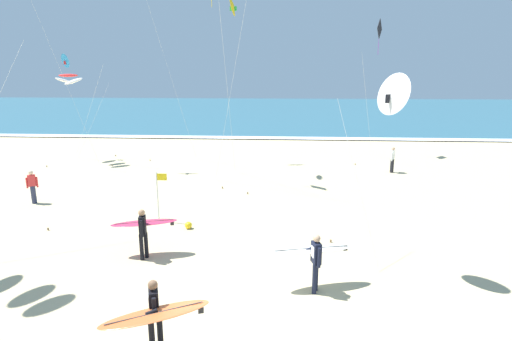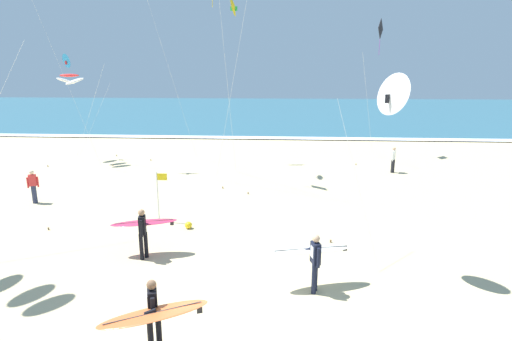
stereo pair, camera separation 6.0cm
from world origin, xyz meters
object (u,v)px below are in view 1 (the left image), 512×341
(kite_diamond_charcoal_far, at_px, (379,33))
(bystander_red_top, at_px, (33,187))
(kite_delta_golden_low, at_px, (233,7))
(surfer_trailing, at_px, (155,313))
(kite_delta_ivory_mid, at_px, (392,94))
(surfer_third, at_px, (314,254))
(beach_ball, at_px, (188,225))
(kite_delta_cobalt_extra, at_px, (66,61))
(bystander_white_top, at_px, (392,160))
(lifeguard_flag, at_px, (159,192))
(surfer_lead, at_px, (143,227))
(kite_arc_scarlet_near, at_px, (69,79))

(kite_diamond_charcoal_far, bearing_deg, bystander_red_top, -144.44)
(kite_delta_golden_low, bearing_deg, surfer_trailing, -89.10)
(kite_delta_ivory_mid, bearing_deg, bystander_red_top, 158.39)
(surfer_third, height_order, beach_ball, surfer_third)
(kite_delta_ivory_mid, bearing_deg, kite_delta_cobalt_extra, 137.79)
(kite_delta_ivory_mid, height_order, kite_diamond_charcoal_far, kite_diamond_charcoal_far)
(kite_delta_ivory_mid, xyz_separation_m, bystander_white_top, (3.72, 13.08, -4.58))
(lifeguard_flag, bearing_deg, kite_delta_cobalt_extra, 128.62)
(surfer_third, distance_m, kite_diamond_charcoal_far, 22.20)
(bystander_white_top, distance_m, lifeguard_flag, 14.94)
(surfer_trailing, relative_size, kite_delta_golden_low, 0.23)
(kite_delta_cobalt_extra, xyz_separation_m, bystander_red_top, (3.34, -10.50, -5.94))
(bystander_white_top, bearing_deg, beach_ball, -136.13)
(surfer_third, distance_m, bystander_white_top, 15.40)
(kite_delta_golden_low, relative_size, lifeguard_flag, 4.86)
(surfer_trailing, bearing_deg, kite_diamond_charcoal_far, 68.05)
(lifeguard_flag, bearing_deg, surfer_lead, -81.91)
(kite_delta_ivory_mid, height_order, kite_delta_golden_low, kite_delta_golden_low)
(kite_delta_ivory_mid, height_order, bystander_red_top, kite_delta_ivory_mid)
(kite_arc_scarlet_near, relative_size, bystander_white_top, 3.72)
(kite_arc_scarlet_near, distance_m, kite_delta_ivory_mid, 22.77)
(kite_arc_scarlet_near, bearing_deg, surfer_lead, -56.09)
(kite_delta_cobalt_extra, distance_m, beach_ball, 18.58)
(beach_ball, bearing_deg, bystander_white_top, 43.87)
(bystander_white_top, distance_m, beach_ball, 14.41)
(surfer_lead, relative_size, surfer_third, 0.90)
(kite_delta_ivory_mid, distance_m, bystander_red_top, 16.37)
(beach_ball, bearing_deg, kite_diamond_charcoal_far, 56.79)
(kite_diamond_charcoal_far, distance_m, kite_delta_golden_low, 11.45)
(surfer_lead, relative_size, kite_diamond_charcoal_far, 0.23)
(beach_ball, bearing_deg, surfer_lead, -109.12)
(surfer_third, height_order, bystander_red_top, surfer_third)
(kite_diamond_charcoal_far, height_order, bystander_red_top, kite_diamond_charcoal_far)
(kite_delta_cobalt_extra, distance_m, bystander_white_top, 22.71)
(kite_delta_ivory_mid, height_order, bystander_white_top, kite_delta_ivory_mid)
(kite_delta_golden_low, bearing_deg, lifeguard_flag, -103.31)
(kite_delta_ivory_mid, relative_size, bystander_red_top, 3.78)
(kite_arc_scarlet_near, bearing_deg, beach_ball, -48.31)
(surfer_third, distance_m, bystander_red_top, 14.33)
(surfer_trailing, bearing_deg, lifeguard_flag, 106.23)
(surfer_trailing, height_order, bystander_red_top, surfer_trailing)
(kite_delta_cobalt_extra, relative_size, bystander_white_top, 4.58)
(lifeguard_flag, bearing_deg, beach_ball, -28.11)
(surfer_third, xyz_separation_m, lifeguard_flag, (-5.90, 4.99, 0.22))
(surfer_third, xyz_separation_m, kite_delta_cobalt_extra, (-15.87, 17.46, 5.70))
(surfer_lead, xyz_separation_m, bystander_white_top, (11.26, 12.51, -0.24))
(kite_delta_golden_low, relative_size, beach_ball, 36.44)
(kite_diamond_charcoal_far, xyz_separation_m, kite_delta_golden_low, (-9.57, -6.23, 0.87))
(lifeguard_flag, bearing_deg, kite_arc_scarlet_near, 129.61)
(kite_diamond_charcoal_far, bearing_deg, surfer_trailing, -111.95)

